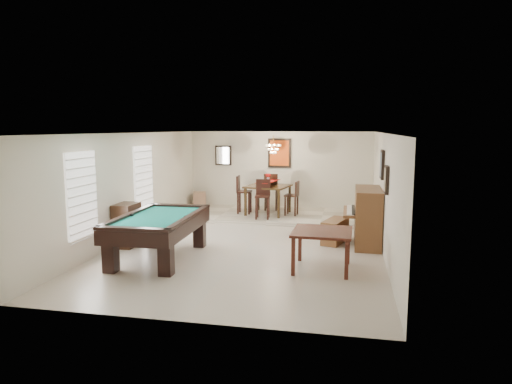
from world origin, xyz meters
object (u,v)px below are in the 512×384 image
(dining_table, at_px, (268,198))
(dining_chair_north, at_px, (271,192))
(dining_chair_south, at_px, (263,199))
(apothecary_chest, at_px, (127,225))
(piano_bench, at_px, (335,231))
(dining_chair_east, at_px, (292,198))
(chandelier, at_px, (273,145))
(flower_vase, at_px, (268,177))
(upright_piano, at_px, (361,217))
(corner_bench, at_px, (200,199))
(square_table, at_px, (322,250))
(dining_chair_west, at_px, (244,195))
(pool_table, at_px, (159,238))

(dining_table, bearing_deg, dining_chair_north, 91.45)
(dining_chair_south, bearing_deg, apothecary_chest, -134.01)
(piano_bench, bearing_deg, dining_chair_east, 117.69)
(piano_bench, bearing_deg, apothecary_chest, -164.41)
(dining_table, xyz_separation_m, dining_chair_east, (0.72, -0.04, 0.02))
(dining_chair_north, distance_m, chandelier, 1.65)
(flower_vase, height_order, dining_chair_north, flower_vase)
(dining_chair_south, bearing_deg, upright_piano, -41.21)
(apothecary_chest, bearing_deg, chandelier, 55.44)
(flower_vase, height_order, chandelier, chandelier)
(dining_chair_north, relative_size, corner_bench, 2.25)
(chandelier, bearing_deg, square_table, -70.21)
(corner_bench, bearing_deg, dining_chair_west, -28.40)
(piano_bench, xyz_separation_m, flower_vase, (-2.09, 2.65, 0.97))
(apothecary_chest, xyz_separation_m, chandelier, (2.76, 4.01, 1.70))
(piano_bench, height_order, dining_chair_west, dining_chair_west)
(pool_table, relative_size, flower_vase, 10.29)
(dining_table, distance_m, dining_chair_north, 0.72)
(pool_table, bearing_deg, corner_bench, 98.68)
(square_table, bearing_deg, dining_chair_east, 103.84)
(dining_chair_south, bearing_deg, corner_bench, 140.60)
(dining_chair_south, bearing_deg, pool_table, -115.24)
(square_table, height_order, dining_chair_north, dining_chair_north)
(square_table, distance_m, dining_chair_west, 5.50)
(dining_table, height_order, flower_vase, flower_vase)
(apothecary_chest, distance_m, corner_bench, 4.89)
(square_table, bearing_deg, dining_chair_west, 118.67)
(dining_chair_east, bearing_deg, apothecary_chest, -33.23)
(apothecary_chest, distance_m, chandelier, 5.15)
(dining_chair_north, bearing_deg, pool_table, 71.41)
(corner_bench, bearing_deg, dining_chair_south, -34.22)
(corner_bench, bearing_deg, flower_vase, -20.34)
(dining_chair_north, xyz_separation_m, chandelier, (0.16, -0.68, 1.49))
(flower_vase, height_order, dining_chair_east, flower_vase)
(apothecary_chest, height_order, corner_bench, apothecary_chest)
(flower_vase, xyz_separation_m, dining_chair_east, (0.72, -0.04, -0.61))
(dining_chair_north, relative_size, chandelier, 1.95)
(dining_chair_west, bearing_deg, chandelier, -88.75)
(flower_vase, bearing_deg, corner_bench, 159.66)
(pool_table, bearing_deg, square_table, -3.29)
(dining_chair_east, bearing_deg, dining_table, -85.95)
(piano_bench, xyz_separation_m, chandelier, (-1.95, 2.69, 1.92))
(apothecary_chest, bearing_deg, square_table, -11.04)
(upright_piano, height_order, chandelier, chandelier)
(piano_bench, relative_size, chandelier, 1.66)
(pool_table, height_order, chandelier, chandelier)
(dining_chair_south, bearing_deg, chandelier, 72.50)
(upright_piano, bearing_deg, dining_chair_west, 141.71)
(dining_chair_west, bearing_deg, corner_bench, 58.27)
(square_table, distance_m, dining_chair_south, 4.54)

